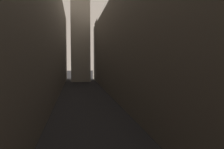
# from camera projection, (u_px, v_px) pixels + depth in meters

# --- Properties ---
(ground_plane) EXTENTS (264.00, 264.00, 0.00)m
(ground_plane) POSITION_uv_depth(u_px,v_px,m) (87.00, 104.00, 38.31)
(ground_plane) COLOR black
(building_block_left) EXTENTS (13.64, 108.00, 25.21)m
(building_block_left) POSITION_uv_depth(u_px,v_px,m) (14.00, 32.00, 37.44)
(building_block_left) COLOR #60594F
(building_block_left) RESTS_ON ground
(building_block_right) EXTENTS (14.68, 108.00, 22.00)m
(building_block_right) POSITION_uv_depth(u_px,v_px,m) (153.00, 43.00, 41.70)
(building_block_right) COLOR #60594F
(building_block_right) RESTS_ON ground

